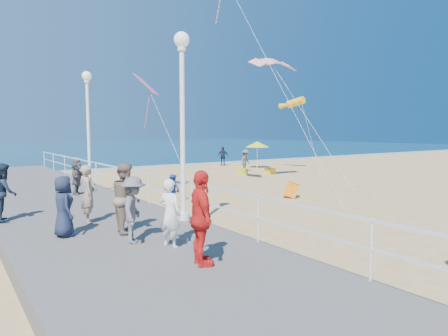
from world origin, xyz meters
TOP-DOWN VIEW (x-y plane):
  - ground at (0.00, 0.00)m, footprint 160.00×160.00m
  - ocean at (0.00, 65.00)m, footprint 160.00×90.00m
  - surf_line at (0.00, 20.50)m, footprint 160.00×1.20m
  - boardwalk at (-7.50, 0.00)m, footprint 5.00×44.00m
  - railing at (-5.05, 0.00)m, footprint 0.05×42.00m
  - lamp_post_mid at (-5.35, 0.00)m, footprint 0.44×0.44m
  - lamp_post_far at (-5.35, 9.00)m, footprint 0.44×0.44m
  - woman_holding_toddler at (-6.95, -2.27)m, footprint 0.54×0.65m
  - toddler_held at (-6.80, -2.12)m, footprint 0.40×0.45m
  - spectator_1 at (-7.23, -0.41)m, footprint 0.83×0.97m
  - spectator_2 at (-7.46, -1.45)m, footprint 0.99×1.14m
  - spectator_3 at (-7.01, -3.66)m, footprint 0.73×1.16m
  - spectator_4 at (-8.64, 0.04)m, footprint 0.50×0.74m
  - spectator_5 at (-6.60, 6.50)m, footprint 1.05×1.37m
  - spectator_6 at (-7.71, 1.15)m, footprint 0.54×0.68m
  - spectator_7 at (-9.60, 2.81)m, footprint 0.67×0.84m
  - beach_walker_a at (7.02, 12.82)m, footprint 1.20×0.97m
  - beach_walker_b at (8.57, 17.89)m, footprint 1.00×0.89m
  - beach_walker_c at (-4.78, 13.51)m, footprint 0.61×0.80m
  - box_kite at (1.61, 2.63)m, footprint 0.89×0.89m
  - beach_umbrella at (9.35, 14.28)m, footprint 1.90×1.90m
  - beach_chair_left at (5.74, 11.56)m, footprint 0.55×0.55m
  - beach_chair_right at (7.45, 10.61)m, footprint 0.55×0.55m
  - kite_parafoil at (4.44, 7.03)m, footprint 3.02×0.94m
  - kite_windsock at (10.63, 11.41)m, footprint 0.95×2.37m
  - kite_diamond_pink at (-3.09, 7.39)m, footprint 1.53×1.60m

SIDE VIEW (x-z plane):
  - ground at x=0.00m, z-range 0.00..0.00m
  - ocean at x=0.00m, z-range -0.01..0.04m
  - surf_line at x=0.00m, z-range 0.01..0.05m
  - boardwalk at x=-7.50m, z-range 0.00..0.40m
  - beach_chair_left at x=5.74m, z-range 0.00..0.40m
  - beach_chair_right at x=7.45m, z-range 0.00..0.40m
  - box_kite at x=1.61m, z-range -0.07..0.67m
  - beach_walker_c at x=-4.78m, z-range 0.00..1.46m
  - beach_walker_b at x=8.57m, z-range 0.00..1.62m
  - beach_walker_a at x=7.02m, z-range 0.00..1.63m
  - spectator_5 at x=-6.60m, z-range 0.40..1.84m
  - spectator_4 at x=-8.64m, z-range 0.40..1.88m
  - woman_holding_toddler at x=-6.95m, z-range 0.40..1.93m
  - spectator_2 at x=-7.46m, z-range 0.40..1.93m
  - spectator_6 at x=-7.71m, z-range 0.40..2.03m
  - spectator_7 at x=-9.60m, z-range 0.40..2.05m
  - railing at x=-5.05m, z-range 0.98..1.53m
  - spectator_1 at x=-7.23m, z-range 0.40..2.17m
  - spectator_3 at x=-7.01m, z-range 0.40..2.23m
  - toddler_held at x=-6.80m, z-range 1.25..2.01m
  - beach_umbrella at x=9.35m, z-range 0.84..2.98m
  - lamp_post_mid at x=-5.35m, z-range 1.00..6.32m
  - lamp_post_far at x=-5.35m, z-range 1.00..6.32m
  - kite_windsock at x=10.63m, z-range 4.58..5.59m
  - kite_diamond_pink at x=-3.09m, z-range 4.64..5.54m
  - kite_parafoil at x=4.44m, z-range 6.54..7.20m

